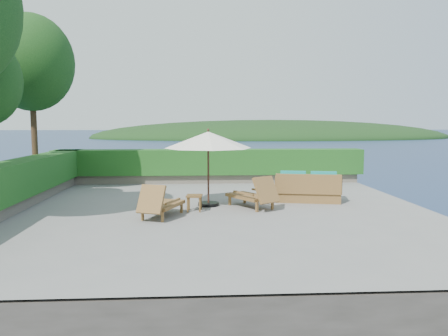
{
  "coord_description": "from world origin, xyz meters",
  "views": [
    {
      "loc": [
        -0.45,
        -11.95,
        2.44
      ],
      "look_at": [
        0.3,
        0.8,
        1.1
      ],
      "focal_mm": 35.0,
      "sensor_mm": 36.0,
      "label": 1
    }
  ],
  "objects": [
    {
      "name": "lounge_left",
      "position": [
        -1.43,
        -0.88,
        0.38
      ],
      "size": [
        1.17,
        1.7,
        0.91
      ],
      "rotation": [
        0.0,
        0.0,
        -0.37
      ],
      "color": "olive",
      "rests_on": "ground"
    },
    {
      "name": "ground",
      "position": [
        0.0,
        0.0,
        0.0
      ],
      "size": [
        12.0,
        12.0,
        0.0
      ],
      "primitive_type": "plane",
      "color": "gray",
      "rests_on": "ground"
    },
    {
      "name": "lounge_right",
      "position": [
        1.12,
        0.23,
        0.4
      ],
      "size": [
        1.46,
        1.75,
        0.95
      ],
      "rotation": [
        0.0,
        0.0,
        0.58
      ],
      "color": "olive",
      "rests_on": "ground"
    },
    {
      "name": "planter_wall_far",
      "position": [
        0.0,
        5.6,
        0.18
      ],
      "size": [
        12.0,
        0.6,
        0.36
      ],
      "primitive_type": "cube",
      "color": "gray",
      "rests_on": "ground"
    },
    {
      "name": "hedge_far",
      "position": [
        0.0,
        5.6,
        0.85
      ],
      "size": [
        12.4,
        0.9,
        1.0
      ],
      "primitive_type": "cube",
      "color": "#194915",
      "rests_on": "planter_wall_far"
    },
    {
      "name": "hedge_left",
      "position": [
        -5.6,
        0.0,
        0.85
      ],
      "size": [
        0.9,
        12.4,
        1.0
      ],
      "primitive_type": "cube",
      "color": "#194915",
      "rests_on": "planter_wall_left"
    },
    {
      "name": "tree_far",
      "position": [
        -6.0,
        3.2,
        4.4
      ],
      "size": [
        2.8,
        2.8,
        6.03
      ],
      "color": "#462E1A",
      "rests_on": "ground"
    },
    {
      "name": "planter_wall_left",
      "position": [
        -5.6,
        0.0,
        0.18
      ],
      "size": [
        0.6,
        12.0,
        0.36
      ],
      "primitive_type": "cube",
      "color": "gray",
      "rests_on": "ground"
    },
    {
      "name": "ocean",
      "position": [
        0.0,
        0.0,
        -3.0
      ],
      "size": [
        600.0,
        600.0,
        0.0
      ],
      "primitive_type": "plane",
      "color": "#18294B",
      "rests_on": "ground"
    },
    {
      "name": "side_table",
      "position": [
        -0.57,
        -0.08,
        0.37
      ],
      "size": [
        0.46,
        0.46,
        0.45
      ],
      "rotation": [
        0.0,
        0.0,
        -0.1
      ],
      "color": "brown",
      "rests_on": "ground"
    },
    {
      "name": "offshore_island",
      "position": [
        25.0,
        140.0,
        -3.0
      ],
      "size": [
        126.0,
        57.6,
        12.6
      ],
      "primitive_type": "ellipsoid",
      "color": "black",
      "rests_on": "ocean"
    },
    {
      "name": "foundation",
      "position": [
        0.0,
        0.0,
        -1.55
      ],
      "size": [
        12.0,
        12.0,
        3.0
      ],
      "primitive_type": "cube",
      "color": "#524A41",
      "rests_on": "ocean"
    },
    {
      "name": "wicker_loveseat",
      "position": [
        2.92,
        1.22,
        0.38
      ],
      "size": [
        2.14,
        1.39,
        0.97
      ],
      "rotation": [
        0.0,
        0.0,
        -0.21
      ],
      "color": "olive",
      "rests_on": "ground"
    },
    {
      "name": "patio_umbrella",
      "position": [
        -0.16,
        0.68,
        1.91
      ],
      "size": [
        2.71,
        2.71,
        2.26
      ],
      "rotation": [
        0.0,
        0.0,
        0.07
      ],
      "color": "black",
      "rests_on": "ground"
    }
  ]
}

